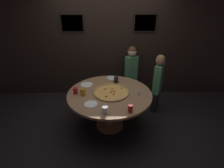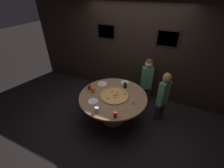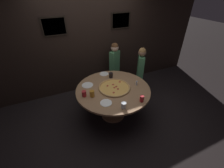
% 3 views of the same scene
% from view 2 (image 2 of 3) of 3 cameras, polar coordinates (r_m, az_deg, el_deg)
% --- Properties ---
extents(ground_plane, '(24.00, 24.00, 0.00)m').
position_cam_2_polar(ground_plane, '(3.82, 0.36, -13.28)').
color(ground_plane, black).
extents(back_wall, '(6.40, 0.08, 2.60)m').
position_cam_2_polar(back_wall, '(4.18, 8.27, 12.23)').
color(back_wall, black).
rests_on(back_wall, ground_plane).
extents(dining_table, '(1.50, 1.50, 0.74)m').
position_cam_2_polar(dining_table, '(3.41, 0.40, -6.28)').
color(dining_table, '#936B47').
rests_on(dining_table, ground_plane).
extents(giant_pizza, '(0.65, 0.65, 0.03)m').
position_cam_2_polar(giant_pizza, '(3.31, 0.93, -4.31)').
color(giant_pizza, '#E5A84C').
rests_on(giant_pizza, dining_table).
extents(drink_cup_centre_back, '(0.09, 0.09, 0.12)m').
position_cam_2_polar(drink_cup_centre_back, '(3.57, 5.07, -0.54)').
color(drink_cup_centre_back, black).
rests_on(drink_cup_centre_back, dining_table).
extents(drink_cup_near_left, '(0.08, 0.08, 0.12)m').
position_cam_2_polar(drink_cup_near_left, '(3.53, -8.58, -1.24)').
color(drink_cup_near_left, '#B22328').
rests_on(drink_cup_near_left, dining_table).
extents(drink_cup_front_edge, '(0.09, 0.09, 0.11)m').
position_cam_2_polar(drink_cup_front_edge, '(2.92, -5.75, -9.64)').
color(drink_cup_front_edge, silver).
rests_on(drink_cup_front_edge, dining_table).
extents(drink_cup_far_right, '(0.07, 0.07, 0.12)m').
position_cam_2_polar(drink_cup_far_right, '(2.80, 1.25, -11.52)').
color(drink_cup_far_right, '#B22328').
rests_on(drink_cup_far_right, dining_table).
extents(drink_cup_beside_pizza, '(0.09, 0.09, 0.12)m').
position_cam_2_polar(drink_cup_beside_pizza, '(3.42, -7.19, -2.25)').
color(drink_cup_beside_pizza, '#BC7A23').
rests_on(drink_cup_beside_pizza, dining_table).
extents(white_plate_beside_cup, '(0.23, 0.23, 0.01)m').
position_cam_2_polar(white_plate_beside_cup, '(3.73, -3.77, 0.12)').
color(white_plate_beside_cup, white).
rests_on(white_plate_beside_cup, dining_table).
extents(white_plate_near_front, '(0.21, 0.21, 0.01)m').
position_cam_2_polar(white_plate_near_front, '(3.19, -7.24, -6.51)').
color(white_plate_near_front, white).
rests_on(white_plate_near_front, dining_table).
extents(white_plate_right_side, '(0.21, 0.21, 0.01)m').
position_cam_2_polar(white_plate_right_side, '(3.79, 4.95, 0.69)').
color(white_plate_right_side, white).
rests_on(white_plate_right_side, dining_table).
extents(condiment_shaker, '(0.04, 0.04, 0.10)m').
position_cam_2_polar(condiment_shaker, '(3.11, 8.26, -6.84)').
color(condiment_shaker, silver).
rests_on(condiment_shaker, dining_table).
extents(diner_far_right, '(0.34, 0.25, 1.30)m').
position_cam_2_polar(diner_far_right, '(4.03, 13.09, 1.91)').
color(diner_far_right, '#232328').
rests_on(diner_far_right, ground_plane).
extents(diner_centre_back, '(0.25, 0.33, 1.27)m').
position_cam_2_polar(diner_centre_back, '(3.59, 18.97, -3.76)').
color(diner_centre_back, '#232328').
rests_on(diner_centre_back, ground_plane).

